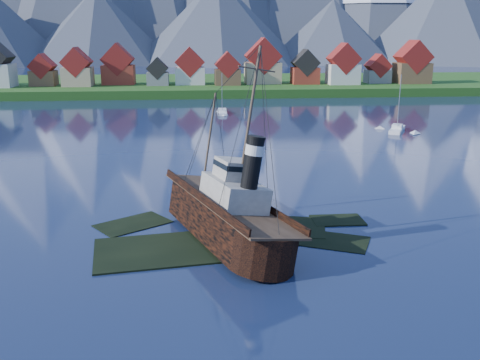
{
  "coord_description": "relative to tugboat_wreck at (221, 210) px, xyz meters",
  "views": [
    {
      "loc": [
        -1.96,
        -53.32,
        21.21
      ],
      "look_at": [
        3.5,
        6.0,
        5.0
      ],
      "focal_mm": 40.0,
      "sensor_mm": 36.0,
      "label": 1
    }
  ],
  "objects": [
    {
      "name": "shore_bank",
      "position": [
        -1.07,
        167.96,
        -2.73
      ],
      "size": [
        600.0,
        80.0,
        3.2
      ],
      "primitive_type": "cube",
      "color": "#284F16",
      "rests_on": "ground"
    },
    {
      "name": "seawall",
      "position": [
        -1.07,
        129.96,
        -2.73
      ],
      "size": [
        600.0,
        2.5,
        2.0
      ],
      "primitive_type": "cube",
      "color": "#3F3D38",
      "rests_on": "ground"
    },
    {
      "name": "tugboat_wreck",
      "position": [
        0.0,
        0.0,
        0.0
      ],
      "size": [
        6.32,
        27.25,
        21.59
      ],
      "rotation": [
        0.0,
        0.16,
        0.34
      ],
      "color": "black",
      "rests_on": "ground"
    },
    {
      "name": "town",
      "position": [
        -34.19,
        150.14,
        6.26
      ],
      "size": [
        250.96,
        16.69,
        17.3
      ],
      "color": "maroon",
      "rests_on": "ground"
    },
    {
      "name": "sailboat_d",
      "position": [
        43.56,
        60.99,
        -2.42
      ],
      "size": [
        6.81,
        9.74,
        13.32
      ],
      "rotation": [
        0.0,
        0.0,
        -0.5
      ],
      "color": "silver",
      "rests_on": "ground"
    },
    {
      "name": "ground",
      "position": [
        -1.07,
        -2.04,
        -2.73
      ],
      "size": [
        1400.0,
        1400.0,
        0.0
      ],
      "primitive_type": "plane",
      "color": "#172241",
      "rests_on": "ground"
    },
    {
      "name": "sailboat_e",
      "position": [
        5.63,
        93.23,
        -2.47
      ],
      "size": [
        2.94,
        10.16,
        11.67
      ],
      "rotation": [
        0.0,
        0.0,
        -0.04
      ],
      "color": "silver",
      "rests_on": "ground"
    },
    {
      "name": "shoal",
      "position": [
        0.7,
        0.11,
        -3.08
      ],
      "size": [
        31.71,
        21.24,
        1.14
      ],
      "color": "black",
      "rests_on": "ground"
    }
  ]
}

